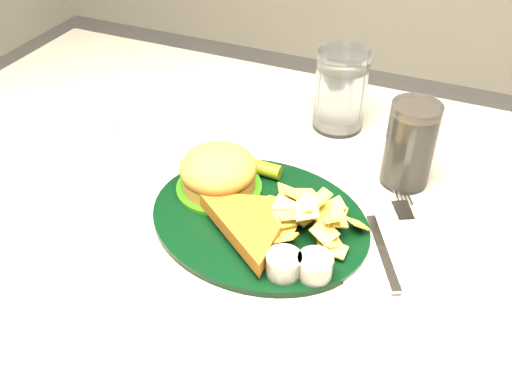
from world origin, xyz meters
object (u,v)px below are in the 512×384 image
table (251,367)px  water_glass (341,91)px  dinner_plate (259,202)px  fork_napkin (385,246)px  cola_glass (410,145)px

table → water_glass: (0.05, 0.24, 0.44)m
dinner_plate → water_glass: bearing=96.0°
table → fork_napkin: fork_napkin is taller
table → water_glass: water_glass is taller
water_glass → cola_glass: water_glass is taller
table → cola_glass: size_ratio=9.69×
table → water_glass: 0.50m
water_glass → fork_napkin: size_ratio=0.75×
fork_napkin → water_glass: bearing=91.0°
table → dinner_plate: 0.41m
dinner_plate → fork_napkin: bearing=15.6°
dinner_plate → cola_glass: (0.15, 0.16, 0.03)m
dinner_plate → cola_glass: 0.23m
water_glass → cola_glass: bearing=-39.3°
table → dinner_plate: size_ratio=4.07×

